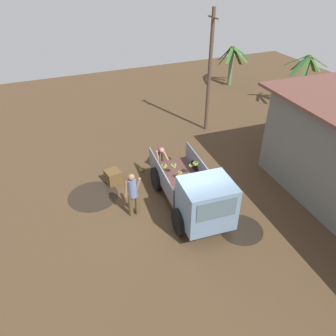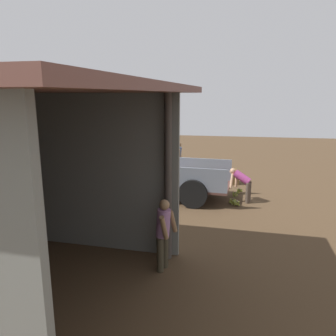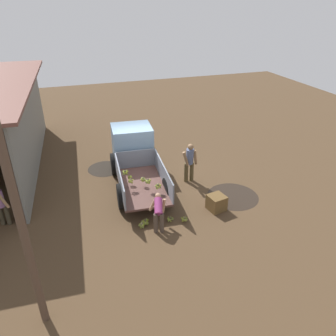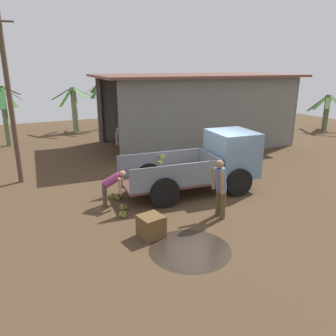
{
  "view_description": "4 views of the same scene",
  "coord_description": "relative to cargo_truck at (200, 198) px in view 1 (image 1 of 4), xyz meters",
  "views": [
    {
      "loc": [
        8.24,
        -4.28,
        8.2
      ],
      "look_at": [
        -1.08,
        -0.37,
        1.44
      ],
      "focal_mm": 35.0,
      "sensor_mm": 36.0,
      "label": 1
    },
    {
      "loc": [
        -2.75,
        11.34,
        3.62
      ],
      "look_at": [
        -0.65,
        -0.23,
        0.97
      ],
      "focal_mm": 35.0,
      "sensor_mm": 36.0,
      "label": 2
    },
    {
      "loc": [
        -11.85,
        2.71,
        6.96
      ],
      "look_at": [
        -1.41,
        -0.72,
        1.17
      ],
      "focal_mm": 35.0,
      "sensor_mm": 36.0,
      "label": 3
    },
    {
      "loc": [
        -5.79,
        -9.12,
        4.25
      ],
      "look_at": [
        -1.55,
        -0.12,
        1.11
      ],
      "focal_mm": 35.0,
      "sensor_mm": 36.0,
      "label": 4
    }
  ],
  "objects": [
    {
      "name": "banana_bunch_on_ground_3",
      "position": [
        -3.64,
        -0.38,
        -0.95
      ],
      "size": [
        0.23,
        0.24,
        0.2
      ],
      "color": "brown",
      "rests_on": "ground"
    },
    {
      "name": "person_worker_loading",
      "position": [
        -3.85,
        0.09,
        -0.37
      ],
      "size": [
        0.77,
        0.56,
        1.14
      ],
      "rotation": [
        0.0,
        0.0,
        -0.27
      ],
      "color": "#483A30",
      "rests_on": "ground"
    },
    {
      "name": "mud_patch_0",
      "position": [
        0.99,
        1.18,
        -1.06
      ],
      "size": [
        1.56,
        1.56,
        0.01
      ],
      "primitive_type": "cylinder",
      "color": "black",
      "rests_on": "ground"
    },
    {
      "name": "ground",
      "position": [
        -0.52,
        -0.15,
        -1.07
      ],
      "size": [
        36.0,
        36.0,
        0.0
      ],
      "primitive_type": "plane",
      "color": "#493522"
    },
    {
      "name": "person_bystander_near_shed",
      "position": [
        -2.06,
        5.01,
        -0.2
      ],
      "size": [
        0.46,
        0.67,
        1.55
      ],
      "rotation": [
        0.0,
        0.0,
        2.85
      ],
      "color": "#383123",
      "rests_on": "ground"
    },
    {
      "name": "banana_bunch_on_ground_2",
      "position": [
        -3.68,
        0.65,
        -0.95
      ],
      "size": [
        0.22,
        0.23,
        0.2
      ],
      "color": "brown",
      "rests_on": "ground"
    },
    {
      "name": "wooden_crate_0",
      "position": [
        -3.48,
        -2.22,
        -0.78
      ],
      "size": [
        0.68,
        0.68,
        0.57
      ],
      "primitive_type": "cube",
      "rotation": [
        0.0,
        0.0,
        0.19
      ],
      "color": "brown",
      "rests_on": "ground"
    },
    {
      "name": "person_foreground_visitor",
      "position": [
        -1.27,
        -2.02,
        -0.1
      ],
      "size": [
        0.42,
        0.67,
        1.74
      ],
      "rotation": [
        0.0,
        0.0,
        3.08
      ],
      "color": "brown",
      "rests_on": "ground"
    },
    {
      "name": "banana_palm_3",
      "position": [
        -6.75,
        10.39,
        0.7
      ],
      "size": [
        2.24,
        1.88,
        3.22
      ],
      "color": "#5B734A",
      "rests_on": "ground"
    },
    {
      "name": "banana_bunch_on_ground_1",
      "position": [
        -3.81,
        -0.85,
        -0.96
      ],
      "size": [
        0.24,
        0.24,
        0.19
      ],
      "color": "brown",
      "rests_on": "ground"
    },
    {
      "name": "banana_palm_6",
      "position": [
        -11.95,
        8.65,
        0.44
      ],
      "size": [
        2.58,
        2.09,
        2.72
      ],
      "color": "#536C47",
      "rests_on": "ground"
    },
    {
      "name": "cargo_truck",
      "position": [
        0.0,
        0.0,
        0.0
      ],
      "size": [
        4.82,
        2.26,
        2.04
      ],
      "rotation": [
        0.0,
        0.0,
        -0.08
      ],
      "color": "#4E312B",
      "rests_on": "ground"
    },
    {
      "name": "banana_bunch_on_ground_0",
      "position": [
        -3.54,
        0.48,
        -0.95
      ],
      "size": [
        0.28,
        0.28,
        0.21
      ],
      "color": "brown",
      "rests_on": "ground"
    },
    {
      "name": "mud_patch_1",
      "position": [
        -2.89,
        -3.22,
        -1.06
      ],
      "size": [
        1.99,
        1.99,
        0.01
      ],
      "primitive_type": "cylinder",
      "color": "black",
      "rests_on": "ground"
    },
    {
      "name": "utility_pole",
      "position": [
        -6.37,
        3.73,
        2.04
      ],
      "size": [
        0.92,
        0.18,
        6.09
      ],
      "color": "#4C392C",
      "rests_on": "ground"
    }
  ]
}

